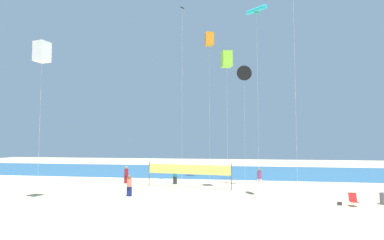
{
  "coord_description": "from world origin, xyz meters",
  "views": [
    {
      "loc": [
        2.77,
        -17.12,
        4.45
      ],
      "look_at": [
        -1.61,
        8.44,
        6.19
      ],
      "focal_mm": 29.28,
      "sensor_mm": 36.0,
      "label": 1
    }
  ],
  "objects_px": {
    "beachgoer_teal_shirt": "(175,175)",
    "kite_lime_box": "(227,59)",
    "folding_beach_chair": "(353,199)",
    "trash_barrel": "(384,199)",
    "kite_orange_box": "(209,39)",
    "kite_black_diamond": "(182,18)",
    "beach_handbag": "(340,204)",
    "beachgoer_maroon_shirt": "(126,174)",
    "kite_cyan_tube": "(257,10)",
    "kite_white_box": "(42,52)",
    "volleyball_net": "(188,170)",
    "beachgoer_coral_shirt": "(129,185)",
    "beachgoer_plum_shirt": "(259,177)",
    "kite_black_delta": "(244,73)"
  },
  "relations": [
    {
      "from": "beachgoer_teal_shirt",
      "to": "kite_lime_box",
      "type": "bearing_deg",
      "value": -163.09
    },
    {
      "from": "folding_beach_chair",
      "to": "trash_barrel",
      "type": "height_order",
      "value": "folding_beach_chair"
    },
    {
      "from": "kite_orange_box",
      "to": "kite_black_diamond",
      "type": "bearing_deg",
      "value": -115.17
    },
    {
      "from": "trash_barrel",
      "to": "kite_lime_box",
      "type": "xyz_separation_m",
      "value": [
        -11.19,
        4.85,
        11.69
      ]
    },
    {
      "from": "trash_barrel",
      "to": "kite_black_diamond",
      "type": "relative_size",
      "value": 0.04
    },
    {
      "from": "beachgoer_teal_shirt",
      "to": "kite_black_diamond",
      "type": "height_order",
      "value": "kite_black_diamond"
    },
    {
      "from": "beach_handbag",
      "to": "kite_orange_box",
      "type": "xyz_separation_m",
      "value": [
        -10.52,
        13.04,
        16.45
      ]
    },
    {
      "from": "beachgoer_maroon_shirt",
      "to": "kite_cyan_tube",
      "type": "distance_m",
      "value": 21.1
    },
    {
      "from": "beach_handbag",
      "to": "folding_beach_chair",
      "type": "bearing_deg",
      "value": -10.15
    },
    {
      "from": "beachgoer_teal_shirt",
      "to": "beach_handbag",
      "type": "bearing_deg",
      "value": -168.44
    },
    {
      "from": "kite_white_box",
      "to": "kite_lime_box",
      "type": "bearing_deg",
      "value": 31.05
    },
    {
      "from": "kite_black_diamond",
      "to": "kite_orange_box",
      "type": "distance_m",
      "value": 5.43
    },
    {
      "from": "beachgoer_maroon_shirt",
      "to": "volleyball_net",
      "type": "relative_size",
      "value": 0.22
    },
    {
      "from": "beachgoer_maroon_shirt",
      "to": "kite_lime_box",
      "type": "distance_m",
      "value": 15.7
    },
    {
      "from": "beachgoer_coral_shirt",
      "to": "trash_barrel",
      "type": "distance_m",
      "value": 18.83
    },
    {
      "from": "beachgoer_plum_shirt",
      "to": "beachgoer_teal_shirt",
      "type": "xyz_separation_m",
      "value": [
        -8.49,
        0.83,
        -0.03
      ]
    },
    {
      "from": "folding_beach_chair",
      "to": "kite_lime_box",
      "type": "height_order",
      "value": "kite_lime_box"
    },
    {
      "from": "beachgoer_coral_shirt",
      "to": "beachgoer_plum_shirt",
      "type": "xyz_separation_m",
      "value": [
        10.56,
        6.67,
        0.06
      ]
    },
    {
      "from": "beachgoer_maroon_shirt",
      "to": "beach_handbag",
      "type": "xyz_separation_m",
      "value": [
        18.8,
        -8.17,
        -0.84
      ]
    },
    {
      "from": "trash_barrel",
      "to": "folding_beach_chair",
      "type": "bearing_deg",
      "value": -157.58
    },
    {
      "from": "beachgoer_teal_shirt",
      "to": "beachgoer_coral_shirt",
      "type": "bearing_deg",
      "value": 117.85
    },
    {
      "from": "beachgoer_coral_shirt",
      "to": "folding_beach_chair",
      "type": "relative_size",
      "value": 1.91
    },
    {
      "from": "kite_black_delta",
      "to": "trash_barrel",
      "type": "bearing_deg",
      "value": -49.38
    },
    {
      "from": "folding_beach_chair",
      "to": "beach_handbag",
      "type": "bearing_deg",
      "value": -176.87
    },
    {
      "from": "folding_beach_chair",
      "to": "kite_orange_box",
      "type": "xyz_separation_m",
      "value": [
        -11.37,
        13.2,
        16.1
      ]
    },
    {
      "from": "volleyball_net",
      "to": "kite_lime_box",
      "type": "height_order",
      "value": "kite_lime_box"
    },
    {
      "from": "folding_beach_chair",
      "to": "kite_white_box",
      "type": "bearing_deg",
      "value": -160.89
    },
    {
      "from": "kite_black_delta",
      "to": "kite_cyan_tube",
      "type": "bearing_deg",
      "value": -76.83
    },
    {
      "from": "beachgoer_coral_shirt",
      "to": "kite_black_diamond",
      "type": "height_order",
      "value": "kite_black_diamond"
    },
    {
      "from": "kite_white_box",
      "to": "kite_black_diamond",
      "type": "bearing_deg",
      "value": 50.82
    },
    {
      "from": "beachgoer_coral_shirt",
      "to": "beachgoer_maroon_shirt",
      "type": "height_order",
      "value": "beachgoer_maroon_shirt"
    },
    {
      "from": "beachgoer_teal_shirt",
      "to": "kite_black_delta",
      "type": "height_order",
      "value": "kite_black_delta"
    },
    {
      "from": "kite_black_diamond",
      "to": "kite_black_delta",
      "type": "distance_m",
      "value": 9.13
    },
    {
      "from": "trash_barrel",
      "to": "kite_black_diamond",
      "type": "height_order",
      "value": "kite_black_diamond"
    },
    {
      "from": "kite_white_box",
      "to": "beach_handbag",
      "type": "bearing_deg",
      "value": 6.46
    },
    {
      "from": "beachgoer_plum_shirt",
      "to": "kite_black_delta",
      "type": "xyz_separation_m",
      "value": [
        -1.36,
        4.44,
        11.11
      ]
    },
    {
      "from": "volleyball_net",
      "to": "kite_cyan_tube",
      "type": "distance_m",
      "value": 16.72
    },
    {
      "from": "folding_beach_chair",
      "to": "kite_black_delta",
      "type": "distance_m",
      "value": 18.34
    },
    {
      "from": "beachgoer_plum_shirt",
      "to": "volleyball_net",
      "type": "bearing_deg",
      "value": 134.41
    },
    {
      "from": "beachgoer_plum_shirt",
      "to": "kite_lime_box",
      "type": "distance_m",
      "value": 11.68
    },
    {
      "from": "folding_beach_chair",
      "to": "kite_cyan_tube",
      "type": "height_order",
      "value": "kite_cyan_tube"
    },
    {
      "from": "beachgoer_plum_shirt",
      "to": "beachgoer_teal_shirt",
      "type": "bearing_deg",
      "value": 117.06
    },
    {
      "from": "volleyball_net",
      "to": "kite_white_box",
      "type": "bearing_deg",
      "value": -138.32
    },
    {
      "from": "beachgoer_plum_shirt",
      "to": "kite_white_box",
      "type": "xyz_separation_m",
      "value": [
        -16.36,
        -10.01,
        10.2
      ]
    },
    {
      "from": "kite_orange_box",
      "to": "volleyball_net",
      "type": "bearing_deg",
      "value": -100.37
    },
    {
      "from": "beachgoer_coral_shirt",
      "to": "beachgoer_teal_shirt",
      "type": "height_order",
      "value": "beachgoer_teal_shirt"
    },
    {
      "from": "beachgoer_coral_shirt",
      "to": "kite_orange_box",
      "type": "bearing_deg",
      "value": 61.57
    },
    {
      "from": "beachgoer_coral_shirt",
      "to": "kite_black_diamond",
      "type": "bearing_deg",
      "value": 63.08
    },
    {
      "from": "kite_black_diamond",
      "to": "kite_lime_box",
      "type": "bearing_deg",
      "value": -27.98
    },
    {
      "from": "beachgoer_maroon_shirt",
      "to": "folding_beach_chair",
      "type": "xyz_separation_m",
      "value": [
        19.65,
        -8.32,
        -0.49
      ]
    }
  ]
}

